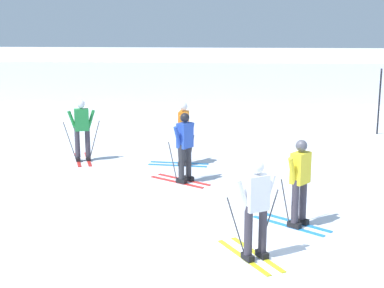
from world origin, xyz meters
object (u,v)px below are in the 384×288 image
at_px(skier_orange, 183,132).
at_px(trail_marker_pole, 379,102).
at_px(skier_green, 82,129).
at_px(skier_blue, 185,146).
at_px(skier_white, 256,207).
at_px(skier_yellow, 299,181).

distance_m(skier_orange, trail_marker_pole, 7.71).
height_order(skier_green, trail_marker_pole, trail_marker_pole).
bearing_deg(skier_orange, skier_blue, -84.51).
bearing_deg(skier_white, trail_marker_pole, 66.51).
xyz_separation_m(skier_blue, trail_marker_pole, (6.10, 6.15, 0.19)).
xyz_separation_m(skier_orange, trail_marker_pole, (6.26, 4.50, 0.19)).
height_order(skier_yellow, skier_white, same).
xyz_separation_m(skier_white, skier_orange, (-1.67, 6.07, 0.00)).
xyz_separation_m(skier_white, trail_marker_pole, (4.59, 10.57, 0.19)).
distance_m(skier_white, skier_orange, 6.29).
bearing_deg(skier_orange, skier_white, -74.64).
distance_m(skier_blue, skier_green, 3.52).
distance_m(skier_blue, skier_orange, 1.66).
xyz_separation_m(skier_yellow, skier_orange, (-2.56, 4.48, 0.00)).
bearing_deg(skier_green, skier_orange, -4.66).
bearing_deg(skier_yellow, skier_blue, 130.35).
bearing_deg(skier_orange, skier_green, 175.34).
bearing_deg(skier_green, skier_blue, -32.26).
xyz_separation_m(skier_yellow, trail_marker_pole, (3.70, 8.98, 0.19)).
distance_m(skier_white, trail_marker_pole, 11.53).
height_order(skier_blue, skier_orange, same).
distance_m(skier_yellow, trail_marker_pole, 9.71).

